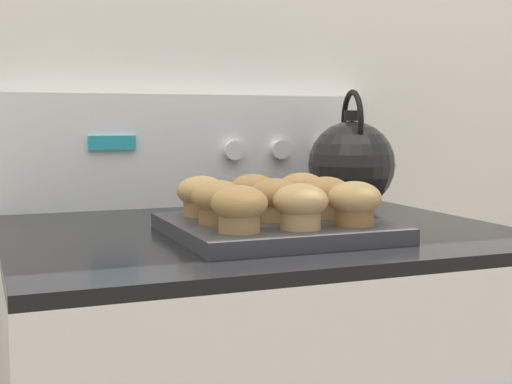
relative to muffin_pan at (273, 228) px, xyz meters
name	(u,v)px	position (x,y,z in m)	size (l,w,h in m)	color
wall_back	(186,47)	(0.00, 0.46, 0.31)	(8.00, 0.05, 2.40)	white
control_panel	(195,150)	(0.00, 0.41, 0.10)	(0.75, 0.07, 0.22)	white
muffin_pan	(273,228)	(0.00, 0.00, 0.00)	(0.30, 0.30, 0.02)	#38383D
muffin_r0_c0	(239,208)	(-0.08, -0.08, 0.04)	(0.08, 0.08, 0.06)	#A37A4C
muffin_r0_c1	(300,205)	(0.00, -0.09, 0.04)	(0.08, 0.08, 0.06)	tan
muffin_r0_c2	(354,202)	(0.09, -0.09, 0.04)	(0.08, 0.08, 0.06)	olive
muffin_r1_c0	(218,201)	(-0.09, 0.00, 0.04)	(0.08, 0.08, 0.06)	olive
muffin_r1_c1	(272,198)	(0.00, 0.00, 0.04)	(0.08, 0.08, 0.06)	tan
muffin_r1_c2	(326,196)	(0.09, 0.00, 0.04)	(0.08, 0.08, 0.06)	tan
muffin_r2_c0	(201,195)	(-0.08, 0.08, 0.04)	(0.08, 0.08, 0.06)	#A37A4C
muffin_r2_c1	(250,193)	(0.00, 0.09, 0.04)	(0.08, 0.08, 0.06)	olive
muffin_r2_c2	(302,191)	(0.09, 0.09, 0.04)	(0.08, 0.08, 0.06)	olive
tea_kettle	(351,163)	(0.27, 0.25, 0.08)	(0.17, 0.20, 0.23)	black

